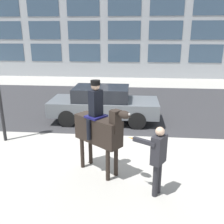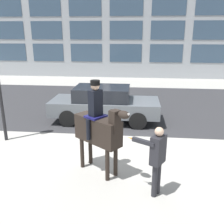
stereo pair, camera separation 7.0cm
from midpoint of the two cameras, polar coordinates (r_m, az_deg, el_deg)
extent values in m
plane|color=#9E9B93|center=(8.79, -0.97, -6.58)|extent=(80.00, 80.00, 0.00)
cube|color=#2D2D30|center=(13.24, 1.43, 1.90)|extent=(25.83, 8.50, 0.01)
cube|color=#33475B|center=(23.42, -21.96, 12.57)|extent=(2.60, 0.02, 1.42)
cube|color=#33475B|center=(22.13, -14.28, 13.05)|extent=(2.60, 0.02, 1.42)
cube|color=#33475B|center=(21.26, -5.79, 13.32)|extent=(2.60, 0.02, 1.42)
cube|color=#33475B|center=(20.86, 3.22, 13.30)|extent=(2.60, 0.02, 1.42)
cube|color=#33475B|center=(20.97, 12.35, 12.95)|extent=(2.60, 0.02, 1.42)
cube|color=#33475B|center=(21.57, 21.15, 12.32)|extent=(2.60, 0.02, 1.42)
cube|color=#33475B|center=(23.37, -22.48, 16.87)|extent=(2.60, 0.02, 1.42)
cube|color=#33475B|center=(22.07, -14.64, 17.63)|extent=(2.60, 0.02, 1.42)
cube|color=#33475B|center=(21.20, -5.95, 18.10)|extent=(2.60, 0.02, 1.42)
cube|color=#33475B|center=(20.80, 3.31, 18.17)|extent=(2.60, 0.02, 1.42)
cube|color=#33475B|center=(20.91, 12.69, 17.79)|extent=(2.60, 0.02, 1.42)
cube|color=#33475B|center=(21.51, 21.69, 17.00)|extent=(2.60, 0.02, 1.42)
cube|color=#33475B|center=(23.45, -23.02, 21.17)|extent=(2.60, 0.02, 1.42)
cube|color=#33475B|center=(22.16, -15.03, 22.19)|extent=(2.60, 0.02, 1.42)
cube|color=#33475B|center=(21.29, -6.11, 22.86)|extent=(2.60, 0.02, 1.42)
cube|color=#33475B|center=(20.89, 3.40, 23.03)|extent=(2.60, 0.02, 1.42)
cube|color=#33475B|center=(21.00, 13.04, 22.61)|extent=(2.60, 0.02, 1.42)
cube|color=#33475B|center=(21.59, 22.26, 21.67)|extent=(2.60, 0.02, 1.42)
cube|color=black|center=(6.49, -2.95, -4.09)|extent=(1.34, 1.16, 0.67)
cylinder|color=black|center=(6.62, 1.13, -11.02)|extent=(0.11, 0.11, 0.87)
cylinder|color=black|center=(6.42, -0.75, -11.99)|extent=(0.11, 0.11, 0.87)
cylinder|color=black|center=(7.23, -4.69, -8.46)|extent=(0.11, 0.11, 0.87)
cylinder|color=black|center=(7.04, -6.55, -9.25)|extent=(0.11, 0.11, 0.87)
cube|color=black|center=(5.97, 0.98, -2.16)|extent=(0.31, 0.31, 0.56)
cube|color=black|center=(6.04, 0.13, -1.72)|extent=(0.08, 0.09, 0.50)
ellipsoid|color=black|center=(5.73, 3.05, -0.64)|extent=(0.37, 0.35, 0.19)
cube|color=silver|center=(5.66, 3.79, -0.66)|extent=(0.12, 0.11, 0.08)
cylinder|color=black|center=(7.03, -7.01, -3.42)|extent=(0.09, 0.09, 0.55)
cube|color=#14144C|center=(6.41, -3.42, -0.97)|extent=(0.61, 0.63, 0.05)
cube|color=black|center=(6.31, -3.48, 2.11)|extent=(0.37, 0.39, 0.66)
sphere|color=#D1A889|center=(6.20, -3.55, 6.00)|extent=(0.22, 0.22, 0.22)
cylinder|color=black|center=(6.19, -3.57, 6.70)|extent=(0.24, 0.24, 0.12)
cylinder|color=black|center=(6.69, -1.70, -2.78)|extent=(0.11, 0.11, 0.54)
cylinder|color=black|center=(6.34, -5.13, -4.03)|extent=(0.11, 0.11, 0.54)
cylinder|color=#232328|center=(5.96, 10.07, -15.16)|extent=(0.13, 0.13, 0.82)
cylinder|color=#232328|center=(6.08, 10.78, -14.46)|extent=(0.13, 0.13, 0.82)
cube|color=#232328|center=(5.66, 10.84, -8.47)|extent=(0.39, 0.46, 0.66)
sphere|color=#D1A889|center=(5.48, 11.10, -4.42)|extent=(0.20, 0.20, 0.20)
cube|color=#232328|center=(5.55, 7.56, -6.77)|extent=(0.52, 0.36, 0.09)
cone|color=orange|center=(5.71, 4.52, -5.94)|extent=(0.18, 0.13, 0.04)
cube|color=#51565B|center=(10.48, -1.44, 1.24)|extent=(4.48, 1.72, 0.59)
cube|color=black|center=(10.35, -2.09, 4.28)|extent=(2.24, 1.52, 0.55)
cylinder|color=black|center=(9.75, 6.12, -1.99)|extent=(0.69, 0.21, 0.69)
cylinder|color=black|center=(11.25, 6.11, 0.73)|extent=(0.69, 0.21, 0.69)
cylinder|color=black|center=(10.10, -9.84, -1.43)|extent=(0.69, 0.21, 0.69)
cylinder|color=black|center=(11.56, -7.79, 1.13)|extent=(0.69, 0.21, 0.69)
cylinder|color=black|center=(9.12, -23.97, 3.45)|extent=(0.11, 0.11, 3.21)
camera|label=1|loc=(0.03, -89.72, 0.09)|focal=40.00mm
camera|label=2|loc=(0.03, 90.28, -0.09)|focal=40.00mm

